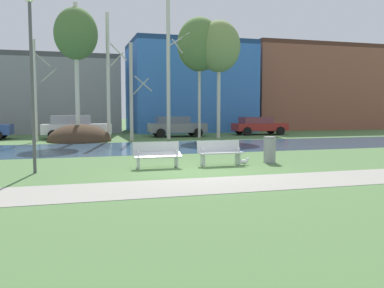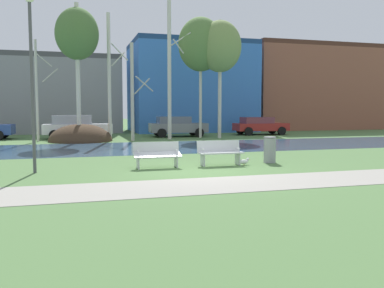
{
  "view_description": "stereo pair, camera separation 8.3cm",
  "coord_description": "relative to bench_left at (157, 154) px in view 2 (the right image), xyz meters",
  "views": [
    {
      "loc": [
        -3.88,
        -12.36,
        2.0
      ],
      "look_at": [
        0.33,
        2.04,
        0.71
      ],
      "focal_mm": 38.4,
      "sensor_mm": 36.0,
      "label": 1
    },
    {
      "loc": [
        -3.8,
        -12.38,
        2.0
      ],
      "look_at": [
        0.33,
        2.04,
        0.71
      ],
      "focal_mm": 38.4,
      "sensor_mm": 36.0,
      "label": 2
    }
  ],
  "objects": [
    {
      "name": "birch_center",
      "position": [
        0.86,
        11.95,
        2.58
      ],
      "size": [
        1.42,
        2.38,
        6.05
      ],
      "color": "#BCB7A8",
      "rests_on": "ground"
    },
    {
      "name": "river_band",
      "position": [
        1.14,
        7.36,
        -0.47
      ],
      "size": [
        80.0,
        6.98,
        0.01
      ],
      "primitive_type": "cube",
      "color": "#33516B",
      "rests_on": "ground"
    },
    {
      "name": "birch_center_right",
      "position": [
        3.36,
        12.65,
        4.25
      ],
      "size": [
        1.54,
        2.36,
        9.3
      ],
      "color": "beige",
      "rests_on": "ground"
    },
    {
      "name": "soil_mound",
      "position": [
        -2.32,
        12.52,
        -0.47
      ],
      "size": [
        3.86,
        3.6,
        2.14
      ],
      "primitive_type": "ellipsoid",
      "color": "#423021",
      "rests_on": "ground"
    },
    {
      "name": "seagull",
      "position": [
        3.11,
        -0.21,
        -0.34
      ],
      "size": [
        0.43,
        0.16,
        0.26
      ],
      "color": "white",
      "rests_on": "ground"
    },
    {
      "name": "birch_far_left",
      "position": [
        -4.79,
        13.06,
        2.69
      ],
      "size": [
        1.35,
        2.21,
        6.15
      ],
      "color": "beige",
      "rests_on": "ground"
    },
    {
      "name": "birch_left",
      "position": [
        -2.4,
        12.12,
        5.91
      ],
      "size": [
        2.56,
        2.56,
        8.26
      ],
      "color": "beige",
      "rests_on": "ground"
    },
    {
      "name": "ground_plane",
      "position": [
        1.14,
        8.75,
        -0.47
      ],
      "size": [
        120.0,
        120.0,
        0.0
      ],
      "primitive_type": "plane",
      "color": "#4C703D"
    },
    {
      "name": "bench_right",
      "position": [
        2.27,
        0.0,
        0.0
      ],
      "size": [
        1.6,
        0.57,
        0.87
      ],
      "color": "silver",
      "rests_on": "ground"
    },
    {
      "name": "parked_hatch_third_grey",
      "position": [
        4.42,
        15.05,
        0.3
      ],
      "size": [
        4.13,
        2.23,
        1.45
      ],
      "color": "slate",
      "rests_on": "ground"
    },
    {
      "name": "birch_right",
      "position": [
        5.71,
        13.5,
        5.88
      ],
      "size": [
        3.05,
        3.05,
        8.2
      ],
      "color": "beige",
      "rests_on": "ground"
    },
    {
      "name": "birch_far_right",
      "position": [
        6.88,
        12.83,
        5.68
      ],
      "size": [
        2.88,
        2.88,
        7.94
      ],
      "color": "beige",
      "rests_on": "ground"
    },
    {
      "name": "paved_path_strip",
      "position": [
        1.14,
        -3.55,
        -0.47
      ],
      "size": [
        60.0,
        2.26,
        0.01
      ],
      "primitive_type": "cube",
      "color": "gray",
      "rests_on": "ground"
    },
    {
      "name": "bench_left",
      "position": [
        0.0,
        0.0,
        0.0
      ],
      "size": [
        1.6,
        0.57,
        0.87
      ],
      "color": "silver",
      "rests_on": "ground"
    },
    {
      "name": "parked_sedan_second_white",
      "position": [
        -2.54,
        15.0,
        0.34
      ],
      "size": [
        4.55,
        2.18,
        1.56
      ],
      "color": "silver",
      "rests_on": "ground"
    },
    {
      "name": "building_brick_low",
      "position": [
        22.32,
        23.97,
        3.62
      ],
      "size": [
        17.91,
        8.85,
        8.18
      ],
      "color": "brown",
      "rests_on": "ground"
    },
    {
      "name": "streetlamp",
      "position": [
        -3.89,
        -0.06,
        3.2
      ],
      "size": [
        0.32,
        0.32,
        5.52
      ],
      "color": "#4C4C51",
      "rests_on": "ground"
    },
    {
      "name": "parked_wagon_fourth_red",
      "position": [
        11.09,
        15.39,
        0.26
      ],
      "size": [
        4.14,
        2.07,
        1.36
      ],
      "color": "maroon",
      "rests_on": "ground"
    },
    {
      "name": "building_blue_store",
      "position": [
        7.47,
        22.33,
        3.45
      ],
      "size": [
        10.45,
        7.6,
        7.85
      ],
      "color": "#3870C6",
      "rests_on": "ground"
    },
    {
      "name": "birch_center_left",
      "position": [
        -0.49,
        12.57,
        3.54
      ],
      "size": [
        1.28,
        2.13,
        7.89
      ],
      "color": "beige",
      "rests_on": "ground"
    },
    {
      "name": "trash_bin",
      "position": [
        4.29,
        0.14,
        0.03
      ],
      "size": [
        0.47,
        0.47,
        0.96
      ],
      "color": "gray",
      "rests_on": "ground"
    },
    {
      "name": "building_grey_warehouse",
      "position": [
        -5.36,
        23.36,
        2.74
      ],
      "size": [
        13.03,
        6.2,
        6.42
      ],
      "color": "gray",
      "rests_on": "ground"
    }
  ]
}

